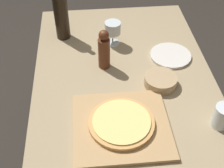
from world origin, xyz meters
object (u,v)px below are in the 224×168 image
Objects in this scene: pepper_mill at (104,50)px; small_bowl at (161,81)px; wine_bottle at (61,14)px; wine_glass at (113,29)px; pizza at (121,123)px.

pepper_mill is 1.38× the size of small_bowl.
wine_bottle is 0.65m from small_bowl.
wine_glass is at bearing -18.39° from wine_bottle.
small_bowl is (0.25, -0.16, -0.08)m from pepper_mill.
wine_bottle is at bearing 110.09° from pizza.
wine_bottle is 2.63× the size of wine_glass.
pizza is 0.32m from small_bowl.
pizza is 0.73m from wine_bottle.
pizza is 1.78× the size of small_bowl.
wine_glass is 0.86× the size of small_bowl.
small_bowl is at bearing 48.24° from pizza.
small_bowl is (0.21, 0.24, -0.01)m from pizza.
wine_bottle is at bearing 136.23° from small_bowl.
pizza is at bearing -131.76° from small_bowl.
small_bowl is (0.19, -0.35, -0.07)m from wine_glass.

